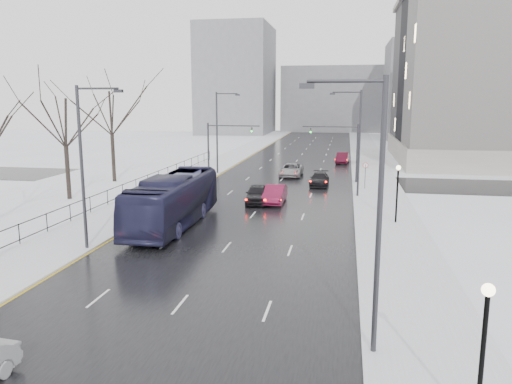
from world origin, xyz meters
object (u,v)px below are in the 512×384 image
Objects in this scene: streetlight_r_near at (373,204)px; sedan_right_far at (319,179)px; streetlight_l_near at (85,160)px; streetlight_r_mid at (357,138)px; lamppost_r_near at (484,336)px; mast_signal_right at (347,146)px; sedan_right_near at (275,194)px; no_uturn_sign at (365,168)px; tree_park_d at (70,200)px; sedan_right_distant at (343,158)px; sedan_center_near at (257,194)px; tree_park_e at (115,182)px; streetlight_l_far at (219,129)px; mast_signal_left at (217,144)px; lamppost_r_mid at (397,185)px; bus at (174,200)px; sedan_right_cross at (291,170)px.

sedan_right_far is at bearing 95.87° from streetlight_r_near.
sedan_right_far is at bearing 63.76° from streetlight_l_near.
streetlight_r_mid reaches higher than lamppost_r_near.
sedan_right_near is at bearing -117.30° from mast_signal_right.
no_uturn_sign is (-1.80, 38.00, -0.64)m from lamppost_r_near.
tree_park_d is 39.73m from sedan_right_distant.
tree_park_e is at bearing 147.55° from sedan_center_near.
tree_park_e is at bearing -174.87° from sedan_right_far.
streetlight_r_mid is 1.00× the size of streetlight_l_near.
tree_park_e is 1.35× the size of streetlight_r_near.
mast_signal_left is at bearing -78.13° from streetlight_l_far.
no_uturn_sign is at bearing -64.89° from mast_signal_right.
lamppost_r_mid is at bearing -78.37° from sedan_right_distant.
sedan_center_near reaches higher than sedan_right_far.
bus is at bearing -129.47° from no_uturn_sign.
mast_signal_right and mast_signal_left have the same top height.
streetlight_l_far reaches higher than tree_park_e.
streetlight_r_mid is at bearing 44.59° from bus.
sedan_right_far is at bearing 122.79° from streetlight_r_mid.
mast_signal_left is (10.47, 14.00, 4.11)m from tree_park_d.
tree_park_d is 1.25× the size of streetlight_l_near.
no_uturn_sign is 22.46m from bus.
sedan_center_near is 30.50m from sedan_right_distant.
sedan_right_distant is (5.93, 13.51, 0.00)m from sedan_right_cross.
tree_park_e is 2.76× the size of sedan_right_near.
sedan_center_near is at bearing 108.70° from streetlight_r_near.
sedan_right_near is at bearing 59.81° from streetlight_l_near.
sedan_right_near is 29.90m from sedan_right_distant.
mast_signal_left is 1.40× the size of sedan_right_distant.
tree_park_e is 3.15× the size of lamppost_r_near.
lamppost_r_mid is at bearing -25.62° from tree_park_e.
sedan_right_near reaches higher than sedan_right_cross.
sedan_right_distant is at bearing 72.35° from bus.
streetlight_l_far is at bearing 165.52° from mast_signal_right.
mast_signal_left is at bearing 166.40° from no_uturn_sign.
streetlight_l_near is at bearing -123.24° from sedan_center_near.
streetlight_r_near reaches higher than sedan_right_far.
lamppost_r_mid is (2.83, -10.00, -2.67)m from streetlight_r_mid.
sedan_right_far is (3.69, -6.03, -0.07)m from sedan_right_cross.
lamppost_r_mid is (19.17, -22.00, -2.67)m from streetlight_l_far.
mast_signal_left is at bearing 112.18° from streetlight_r_near.
sedan_right_distant is (14.91, 13.23, -4.81)m from streetlight_l_far.
streetlight_l_far is 29.30m from lamppost_r_mid.
streetlight_l_near is 47.87m from sedan_right_distant.
tree_park_e is 1.01× the size of bus.
streetlight_l_near reaches higher than lamppost_r_near.
tree_park_e is 1.35× the size of streetlight_l_far.
streetlight_r_mid reaches higher than sedan_center_near.
tree_park_d is 2.29× the size of sedan_right_cross.
bus is 25.76m from sedan_right_cross.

